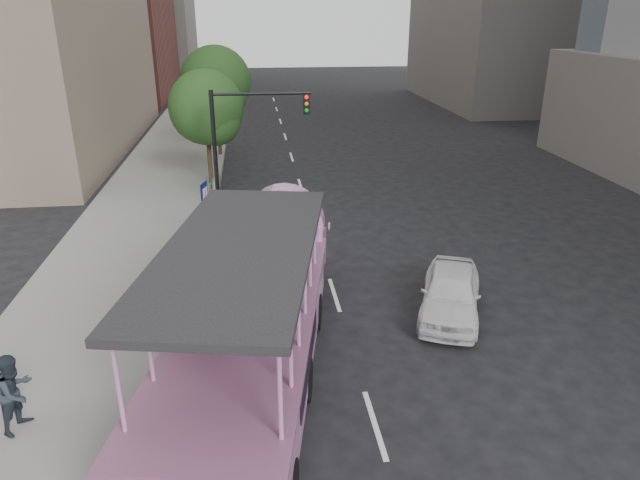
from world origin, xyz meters
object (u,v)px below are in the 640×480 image
at_px(parking_sign, 206,213).
at_px(traffic_signal, 242,131).
at_px(duck_boat, 257,313).
at_px(car, 451,292).
at_px(street_tree_near, 208,110).
at_px(street_tree_far, 218,84).
at_px(pedestrian_mid, 16,392).

distance_m(parking_sign, traffic_signal, 5.79).
height_order(duck_boat, car, duck_boat).
xyz_separation_m(street_tree_near, street_tree_far, (0.20, 6.00, 0.49)).
distance_m(duck_boat, street_tree_far, 21.61).
relative_size(pedestrian_mid, parking_sign, 0.59).
height_order(traffic_signal, street_tree_near, street_tree_near).
xyz_separation_m(pedestrian_mid, traffic_signal, (4.51, 14.05, 2.36)).
relative_size(parking_sign, traffic_signal, 0.55).
height_order(duck_boat, pedestrian_mid, duck_boat).
xyz_separation_m(pedestrian_mid, parking_sign, (3.22, 8.67, 0.64)).
bearing_deg(parking_sign, traffic_signal, 76.48).
bearing_deg(car, street_tree_far, 131.88).
relative_size(pedestrian_mid, street_tree_far, 0.26).
height_order(parking_sign, street_tree_near, street_tree_near).
distance_m(street_tree_near, street_tree_far, 6.02).
relative_size(car, street_tree_far, 0.63).
relative_size(parking_sign, street_tree_far, 0.44).
height_order(traffic_signal, street_tree_far, street_tree_far).
bearing_deg(street_tree_near, car, -61.18).
distance_m(car, pedestrian_mid, 11.09).
bearing_deg(pedestrian_mid, traffic_signal, 3.55).
bearing_deg(street_tree_far, parking_sign, -89.60).
bearing_deg(street_tree_near, traffic_signal, -65.02).
relative_size(duck_boat, car, 2.93).
bearing_deg(pedestrian_mid, duck_boat, -44.81).
height_order(pedestrian_mid, street_tree_far, street_tree_far).
xyz_separation_m(car, traffic_signal, (-5.83, 10.07, 2.81)).
xyz_separation_m(duck_boat, car, (5.52, 1.84, -0.74)).
bearing_deg(parking_sign, pedestrian_mid, -110.37).
xyz_separation_m(traffic_signal, street_tree_far, (-1.40, 9.43, 0.81)).
height_order(car, street_tree_near, street_tree_near).
bearing_deg(parking_sign, car, -33.38).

